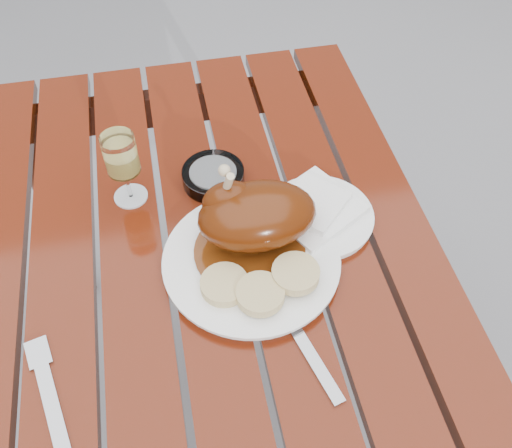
% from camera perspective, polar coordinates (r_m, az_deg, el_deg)
% --- Properties ---
extents(ground, '(60.00, 60.00, 0.00)m').
position_cam_1_polar(ground, '(1.61, -3.06, -20.63)').
color(ground, slate).
rests_on(ground, ground).
extents(table, '(0.80, 1.20, 0.75)m').
position_cam_1_polar(table, '(1.26, -3.78, -15.10)').
color(table, '#60170B').
rests_on(table, ground).
extents(dinner_plate, '(0.35, 0.35, 0.02)m').
position_cam_1_polar(dinner_plate, '(0.94, -0.46, -3.77)').
color(dinner_plate, white).
rests_on(dinner_plate, table).
extents(roast_duck, '(0.21, 0.19, 0.14)m').
position_cam_1_polar(roast_duck, '(0.92, -0.32, 0.90)').
color(roast_duck, '#59260A').
rests_on(roast_duck, dinner_plate).
extents(bread_dumplings, '(0.19, 0.11, 0.03)m').
position_cam_1_polar(bread_dumplings, '(0.88, 0.41, -6.01)').
color(bread_dumplings, '#CFBF7E').
rests_on(bread_dumplings, dinner_plate).
extents(wine_glass, '(0.06, 0.06, 0.14)m').
position_cam_1_polar(wine_glass, '(1.01, -13.05, 5.39)').
color(wine_glass, '#E3D067').
rests_on(wine_glass, table).
extents(side_plate, '(0.22, 0.22, 0.02)m').
position_cam_1_polar(side_plate, '(1.00, 6.39, 0.73)').
color(side_plate, white).
rests_on(side_plate, table).
extents(napkin, '(0.19, 0.19, 0.01)m').
position_cam_1_polar(napkin, '(1.00, 5.75, 1.58)').
color(napkin, white).
rests_on(napkin, side_plate).
extents(ashtray, '(0.12, 0.12, 0.03)m').
position_cam_1_polar(ashtray, '(1.06, -4.30, 4.79)').
color(ashtray, '#B2B7BC').
rests_on(ashtray, table).
extents(fork, '(0.06, 0.17, 0.01)m').
position_cam_1_polar(fork, '(0.88, -19.90, -16.07)').
color(fork, gray).
rests_on(fork, table).
extents(knife, '(0.07, 0.19, 0.01)m').
position_cam_1_polar(knife, '(0.87, 4.95, -12.09)').
color(knife, gray).
rests_on(knife, table).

